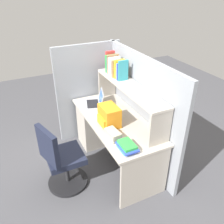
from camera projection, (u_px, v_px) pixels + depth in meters
The scene contains 13 objects.
ground_plane at pixel (115, 160), 3.53m from camera, with size 8.00×8.00×0.00m, color #4C4C51.
desk at pixel (104, 125), 3.64m from camera, with size 1.60×0.70×0.73m.
cubicle_partition_rear at pixel (140, 110), 3.29m from camera, with size 1.84×0.05×1.55m, color gray.
cubicle_partition_left at pixel (89, 92), 3.79m from camera, with size 0.05×1.06×1.55m, color gray.
overhead_hutch at pixel (129, 92), 3.07m from camera, with size 1.44×0.28×0.45m.
reference_books_on_shelf at pixel (116, 66), 3.27m from camera, with size 0.45×0.18×0.29m.
laptop at pixel (96, 102), 3.49m from camera, with size 0.37×0.34×0.22m.
backpack at pixel (109, 116), 2.99m from camera, with size 0.30×0.23×0.26m.
computer_mouse at pixel (103, 114), 3.26m from camera, with size 0.06×0.10×0.03m, color #7299C6.
paper_cup at pixel (102, 109), 3.33m from camera, with size 0.08×0.08×0.08m, color white.
tissue_box at pixel (113, 134), 2.77m from camera, with size 0.22×0.12×0.10m, color #BFB299.
desk_book_stack at pixel (127, 146), 2.60m from camera, with size 0.25×0.17×0.08m.
office_chair at pixel (62, 162), 2.93m from camera, with size 0.52×0.54×0.93m.
Camera 1 is at (2.41, -1.21, 2.40)m, focal length 37.91 mm.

